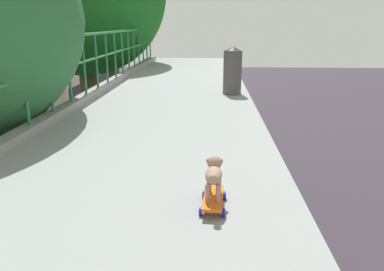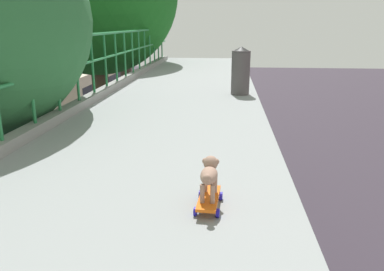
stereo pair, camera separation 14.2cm
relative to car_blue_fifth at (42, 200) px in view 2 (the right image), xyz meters
The scene contains 6 objects.
car_blue_fifth is the anchor object (origin of this frame).
city_bus 16.31m from the car_blue_fifth, 103.27° to the left, with size 2.54×10.34×3.45m.
roadside_tree_farthest 9.14m from the car_blue_fifth, 76.64° to the left, with size 3.69×3.69×8.85m.
toy_skateboard 11.73m from the car_blue_fifth, 55.13° to the right, with size 0.21×0.46×0.09m.
small_dog 11.80m from the car_blue_fifth, 55.06° to the right, with size 0.15×0.36×0.30m.
litter_bin 9.09m from the car_blue_fifth, 30.28° to the right, with size 0.38×0.38×0.95m.
Camera 2 is at (2.21, -0.78, 6.63)m, focal length 35.81 mm.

